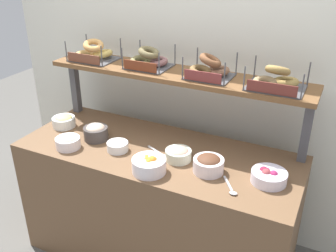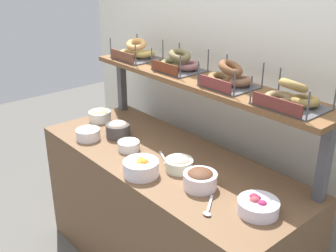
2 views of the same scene
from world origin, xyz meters
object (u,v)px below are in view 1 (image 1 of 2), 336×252
Objects in this scene: bowl_tuna_salad at (96,132)px; bowl_fruit_salad at (149,165)px; bowl_cream_cheese at (118,145)px; bowl_chocolate_spread at (208,164)px; serving_spoon_near_plate at (231,189)px; bagel_basket_poppy at (149,60)px; bowl_egg_salad at (64,121)px; bagel_basket_sesame at (94,53)px; serving_spoon_by_edge at (160,153)px; bowl_scallion_spread at (68,142)px; bowl_beet_salad at (269,176)px; bowl_lox_spread at (178,154)px; bagel_basket_cinnamon_raisin at (209,69)px; bagel_basket_everything at (276,81)px.

bowl_fruit_salad is (0.50, -0.19, -0.01)m from bowl_tuna_salad.
bowl_cream_cheese is at bearing -17.39° from bowl_tuna_salad.
bowl_chocolate_spread is at bearing -3.21° from bowl_tuna_salad.
bagel_basket_poppy reaches higher than serving_spoon_near_plate.
bowl_egg_salad is at bearing -153.65° from bagel_basket_poppy.
bagel_basket_poppy is at bearing 146.94° from serving_spoon_near_plate.
serving_spoon_by_edge is at bearing -24.47° from bagel_basket_sesame.
bowl_scallion_spread is 0.97× the size of bowl_egg_salad.
serving_spoon_near_plate is (1.28, -0.22, -0.04)m from bowl_egg_salad.
bowl_beet_salad is 1.26× the size of bowl_scallion_spread.
bowl_lox_spread is at bearing -41.61° from bagel_basket_poppy.
bowl_cream_cheese is at bearing -42.66° from bagel_basket_sesame.
bowl_beet_salad is 1.11× the size of bowl_chocolate_spread.
serving_spoon_by_edge is (0.78, -0.05, -0.04)m from bowl_egg_salad.
bagel_basket_poppy reaches higher than bowl_chocolate_spread.
bowl_cream_cheese is 0.77m from serving_spoon_near_plate.
serving_spoon_by_edge is 0.59m from bagel_basket_cinnamon_raisin.
serving_spoon_near_plate is 1.00m from bagel_basket_poppy.
bagel_basket_sesame reaches higher than bowl_beet_salad.
bowl_lox_spread is 0.90× the size of bowl_chocolate_spread.
serving_spoon_near_plate is (0.76, -0.09, -0.03)m from bowl_cream_cheese.
bowl_cream_cheese is 0.48× the size of bagel_basket_poppy.
bagel_basket_everything reaches higher than bowl_tuna_salad.
bowl_tuna_salad reaches higher than bowl_egg_salad.
bowl_fruit_salad is at bearing -162.78° from bowl_beet_salad.
bagel_basket_poppy is 0.83m from bagel_basket_everything.
bowl_beet_salad is 0.64× the size of bagel_basket_sesame.
bowl_chocolate_spread is 1.10× the size of bowl_egg_salad.
bowl_chocolate_spread reaches higher than bowl_fruit_salad.
bowl_fruit_salad is 0.47m from serving_spoon_near_plate.
serving_spoon_near_plate is at bearing -9.30° from bowl_tuna_salad.
bowl_lox_spread is 0.95m from bagel_basket_sesame.
bowl_tuna_salad is at bearing -154.75° from bagel_basket_cinnamon_raisin.
serving_spoon_near_plate is at bearing -100.50° from bagel_basket_everything.
serving_spoon_by_edge is at bearing 15.04° from bowl_cream_cheese.
bowl_chocolate_spread is 0.65× the size of bagel_basket_cinnamon_raisin.
bagel_basket_everything reaches higher than bowl_scallion_spread.
bagel_basket_sesame is at bearing 158.71° from bowl_lox_spread.
serving_spoon_near_plate is 0.54× the size of bagel_basket_poppy.
bowl_lox_spread is at bearing -147.73° from bagel_basket_everything.
bowl_fruit_salad is at bearing -153.66° from bowl_chocolate_spread.
bowl_cream_cheese is at bearing -13.20° from bowl_egg_salad.
bowl_fruit_salad is 0.68m from bagel_basket_cinnamon_raisin.
bagel_basket_poppy is at bearing 138.39° from bowl_lox_spread.
bowl_scallion_spread is 0.80× the size of bowl_fruit_salad.
bowl_beet_salad is at bearing 0.24° from bowl_lox_spread.
bagel_basket_sesame is (-0.66, 0.30, 0.47)m from serving_spoon_by_edge.
bagel_basket_everything reaches higher than serving_spoon_by_edge.
bowl_scallion_spread is 0.55× the size of bagel_basket_poppy.
bagel_basket_sesame reaches higher than serving_spoon_near_plate.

